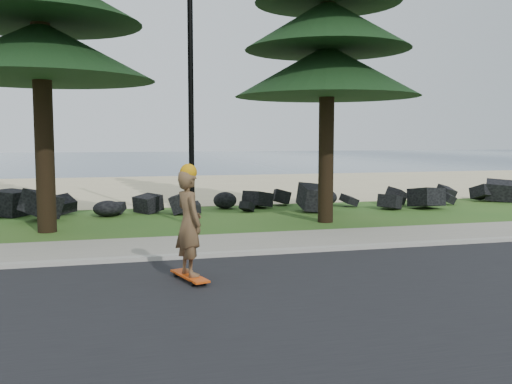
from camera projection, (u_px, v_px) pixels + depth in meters
The scene contains 9 objects.
ground at pixel (215, 248), 11.57m from camera, with size 160.00×160.00×0.00m, color #2A5A1C.
road at pixel (281, 314), 7.24m from camera, with size 160.00×7.00×0.02m, color black.
kerb at pixel (224, 255), 10.70m from camera, with size 160.00×0.20×0.10m, color #A7A396.
sidewalk at pixel (214, 244), 11.76m from camera, with size 160.00×2.00×0.08m, color gray.
beach_sand at pixel (155, 188), 25.53m from camera, with size 160.00×15.00×0.01m, color tan.
ocean at pixel (126, 159), 60.66m from camera, with size 160.00×58.00×0.01m, color #324861.
seawall_boulders at pixel (180, 213), 16.96m from camera, with size 60.00×2.40×1.10m, color black, non-canonical shape.
lamp_post at pixel (191, 62), 14.26m from camera, with size 0.25×0.14×8.14m.
skateboarder at pixel (189, 224), 8.78m from camera, with size 0.54×1.01×1.82m.
Camera 1 is at (-2.11, -11.24, 2.24)m, focal length 40.00 mm.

